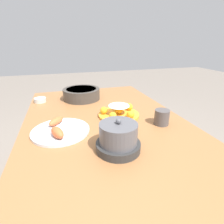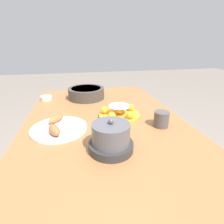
% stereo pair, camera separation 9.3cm
% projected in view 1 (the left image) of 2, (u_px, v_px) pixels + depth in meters
% --- Properties ---
extents(ground_plane, '(12.00, 12.00, 0.00)m').
position_uv_depth(ground_plane, '(106.00, 204.00, 1.35)').
color(ground_plane, slate).
extents(dining_table, '(1.51, 0.96, 0.72)m').
position_uv_depth(dining_table, '(105.00, 132.00, 1.11)').
color(dining_table, '#936038').
rests_on(dining_table, ground_plane).
extents(cake_plate, '(0.26, 0.26, 0.08)m').
position_uv_depth(cake_plate, '(119.00, 112.00, 1.12)').
color(cake_plate, gold).
rests_on(cake_plate, dining_table).
extents(serving_bowl, '(0.30, 0.30, 0.09)m').
position_uv_depth(serving_bowl, '(82.00, 94.00, 1.44)').
color(serving_bowl, '#3D3833').
rests_on(serving_bowl, dining_table).
extents(sauce_bowl, '(0.09, 0.09, 0.03)m').
position_uv_depth(sauce_bowl, '(40.00, 100.00, 1.38)').
color(sauce_bowl, beige).
rests_on(sauce_bowl, dining_table).
extents(seafood_platter, '(0.30, 0.30, 0.06)m').
position_uv_depth(seafood_platter, '(60.00, 130.00, 0.93)').
color(seafood_platter, silver).
rests_on(seafood_platter, dining_table).
extents(cup_near, '(0.08, 0.08, 0.09)m').
position_uv_depth(cup_near, '(162.00, 117.00, 1.01)').
color(cup_near, '#4C4747').
rests_on(cup_near, dining_table).
extents(warming_pot, '(0.20, 0.20, 0.15)m').
position_uv_depth(warming_pot, '(118.00, 138.00, 0.76)').
color(warming_pot, '#2D2D2D').
rests_on(warming_pot, dining_table).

